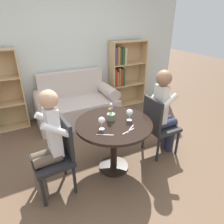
# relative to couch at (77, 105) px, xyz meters

# --- Properties ---
(ground_plane) EXTENTS (16.00, 16.00, 0.00)m
(ground_plane) POSITION_rel_couch_xyz_m (0.00, -1.58, -0.31)
(ground_plane) COLOR brown
(back_wall) EXTENTS (5.20, 0.05, 2.70)m
(back_wall) POSITION_rel_couch_xyz_m (0.00, 0.43, 1.04)
(back_wall) COLOR silver
(back_wall) RESTS_ON ground_plane
(round_table) EXTENTS (0.95, 0.95, 0.71)m
(round_table) POSITION_rel_couch_xyz_m (0.00, -1.58, 0.26)
(round_table) COLOR black
(round_table) RESTS_ON ground_plane
(couch) EXTENTS (1.51, 0.80, 0.92)m
(couch) POSITION_rel_couch_xyz_m (0.00, 0.00, 0.00)
(couch) COLOR beige
(couch) RESTS_ON ground_plane
(bookshelf_right) EXTENTS (0.81, 0.28, 1.42)m
(bookshelf_right) POSITION_rel_couch_xyz_m (1.18, 0.27, 0.42)
(bookshelf_right) COLOR tan
(bookshelf_right) RESTS_ON ground_plane
(chair_left) EXTENTS (0.45, 0.45, 0.90)m
(chair_left) POSITION_rel_couch_xyz_m (-0.72, -1.60, 0.18)
(chair_left) COLOR #232326
(chair_left) RESTS_ON ground_plane
(chair_right) EXTENTS (0.42, 0.42, 0.90)m
(chair_right) POSITION_rel_couch_xyz_m (0.72, -1.57, 0.18)
(chair_right) COLOR #232326
(chair_right) RESTS_ON ground_plane
(person_left) EXTENTS (0.43, 0.36, 1.26)m
(person_left) POSITION_rel_couch_xyz_m (-0.81, -1.61, 0.35)
(person_left) COLOR brown
(person_left) RESTS_ON ground_plane
(person_right) EXTENTS (0.42, 0.34, 1.28)m
(person_right) POSITION_rel_couch_xyz_m (0.81, -1.57, 0.37)
(person_right) COLOR #282D47
(person_right) RESTS_ON ground_plane
(wine_glass_left) EXTENTS (0.08, 0.08, 0.16)m
(wine_glass_left) POSITION_rel_couch_xyz_m (-0.20, -1.66, 0.51)
(wine_glass_left) COLOR white
(wine_glass_left) RESTS_ON round_table
(wine_glass_right) EXTENTS (0.08, 0.08, 0.15)m
(wine_glass_right) POSITION_rel_couch_xyz_m (0.20, -1.62, 0.50)
(wine_glass_right) COLOR white
(wine_glass_right) RESTS_ON round_table
(flower_vase) EXTENTS (0.10, 0.10, 0.23)m
(flower_vase) POSITION_rel_couch_xyz_m (-0.00, -1.51, 0.46)
(flower_vase) COLOR gray
(flower_vase) RESTS_ON round_table
(knife_left_setting) EXTENTS (0.19, 0.06, 0.00)m
(knife_left_setting) POSITION_rel_couch_xyz_m (0.05, -1.84, 0.40)
(knife_left_setting) COLOR silver
(knife_left_setting) RESTS_ON round_table
(fork_left_setting) EXTENTS (0.17, 0.11, 0.00)m
(fork_left_setting) POSITION_rel_couch_xyz_m (-0.22, -1.79, 0.40)
(fork_left_setting) COLOR silver
(fork_left_setting) RESTS_ON round_table
(knife_right_setting) EXTENTS (0.16, 0.12, 0.00)m
(knife_right_setting) POSITION_rel_couch_xyz_m (0.10, -1.80, 0.40)
(knife_right_setting) COLOR silver
(knife_right_setting) RESTS_ON round_table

